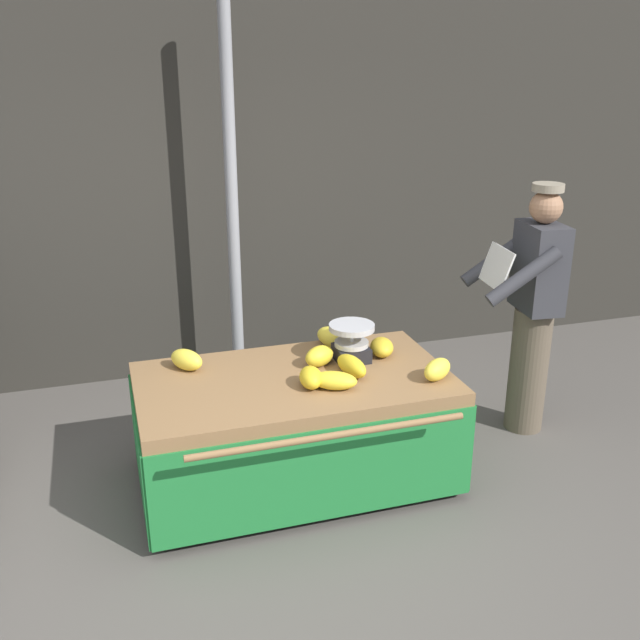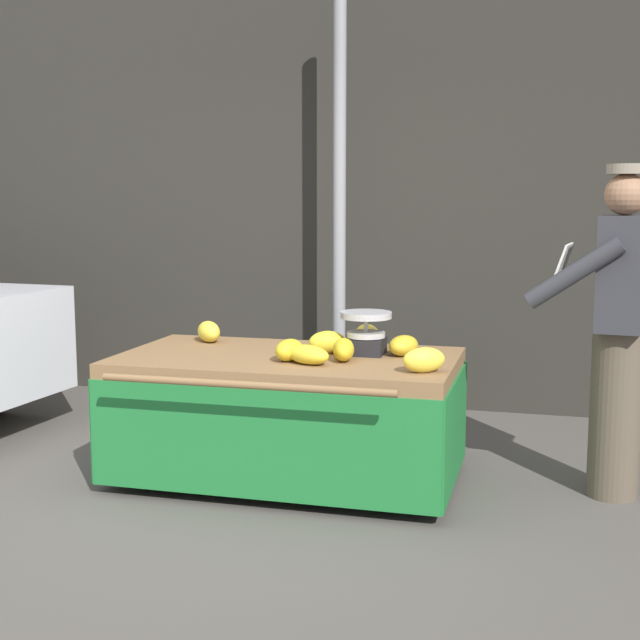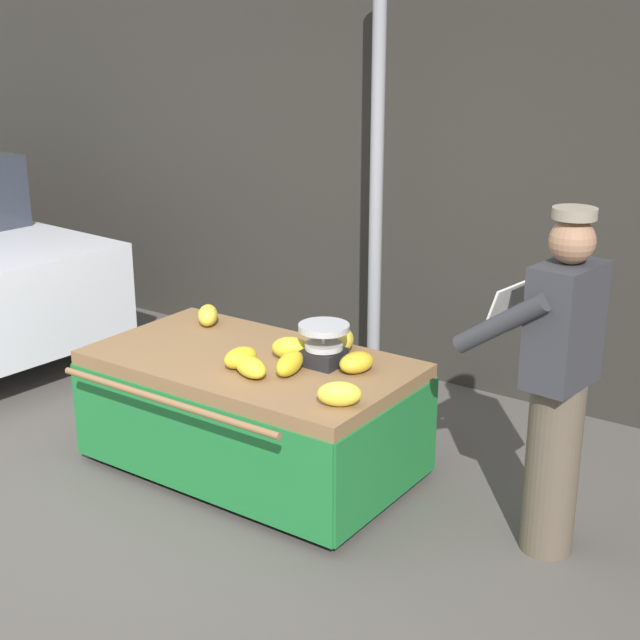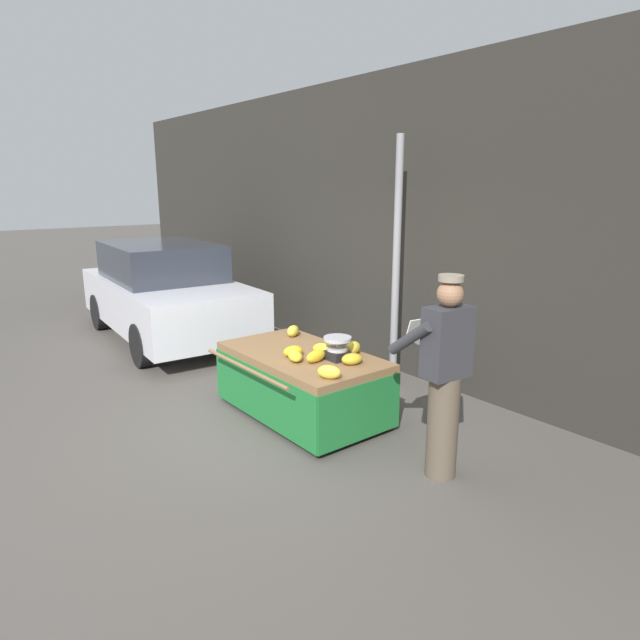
{
  "view_description": "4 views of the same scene",
  "coord_description": "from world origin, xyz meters",
  "px_view_note": "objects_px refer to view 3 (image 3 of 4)",
  "views": [
    {
      "loc": [
        -0.88,
        -2.89,
        2.46
      ],
      "look_at": [
        0.31,
        0.92,
        0.99
      ],
      "focal_mm": 40.2,
      "sensor_mm": 36.0,
      "label": 1
    },
    {
      "loc": [
        1.49,
        -3.65,
        1.55
      ],
      "look_at": [
        0.25,
        0.94,
        0.88
      ],
      "focal_mm": 48.79,
      "sensor_mm": 36.0,
      "label": 2
    },
    {
      "loc": [
        3.15,
        -2.89,
        2.49
      ],
      "look_at": [
        0.57,
        0.81,
        1.0
      ],
      "focal_mm": 50.79,
      "sensor_mm": 36.0,
      "label": 3
    },
    {
      "loc": [
        4.48,
        -2.42,
        2.39
      ],
      "look_at": [
        0.29,
        0.89,
        1.07
      ],
      "focal_mm": 30.58,
      "sensor_mm": 36.0,
      "label": 4
    }
  ],
  "objects_px": {
    "weighing_scale": "(324,345)",
    "banana_bunch_3": "(342,340)",
    "banana_bunch_5": "(208,315)",
    "banana_bunch_6": "(290,348)",
    "street_pole": "(376,183)",
    "banana_bunch_4": "(290,363)",
    "banana_cart": "(251,388)",
    "vendor_person": "(556,384)",
    "banana_bunch_2": "(357,362)",
    "banana_bunch_7": "(251,367)",
    "banana_bunch_0": "(339,394)",
    "banana_bunch_1": "(241,358)"
  },
  "relations": [
    {
      "from": "weighing_scale",
      "to": "banana_bunch_6",
      "type": "relative_size",
      "value": 1.35
    },
    {
      "from": "street_pole",
      "to": "banana_bunch_6",
      "type": "relative_size",
      "value": 14.23
    },
    {
      "from": "weighing_scale",
      "to": "banana_bunch_3",
      "type": "height_order",
      "value": "weighing_scale"
    },
    {
      "from": "street_pole",
      "to": "banana_bunch_3",
      "type": "height_order",
      "value": "street_pole"
    },
    {
      "from": "banana_bunch_4",
      "to": "banana_bunch_5",
      "type": "relative_size",
      "value": 1.13
    },
    {
      "from": "banana_bunch_2",
      "to": "banana_bunch_7",
      "type": "bearing_deg",
      "value": -140.07
    },
    {
      "from": "banana_bunch_6",
      "to": "vendor_person",
      "type": "height_order",
      "value": "vendor_person"
    },
    {
      "from": "weighing_scale",
      "to": "banana_bunch_5",
      "type": "relative_size",
      "value": 1.22
    },
    {
      "from": "banana_bunch_4",
      "to": "vendor_person",
      "type": "distance_m",
      "value": 1.4
    },
    {
      "from": "banana_bunch_3",
      "to": "banana_bunch_4",
      "type": "relative_size",
      "value": 0.97
    },
    {
      "from": "banana_bunch_3",
      "to": "banana_bunch_4",
      "type": "bearing_deg",
      "value": -93.99
    },
    {
      "from": "banana_bunch_0",
      "to": "banana_bunch_7",
      "type": "bearing_deg",
      "value": 174.24
    },
    {
      "from": "banana_bunch_6",
      "to": "vendor_person",
      "type": "bearing_deg",
      "value": 2.55
    },
    {
      "from": "banana_bunch_6",
      "to": "street_pole",
      "type": "bearing_deg",
      "value": 101.01
    },
    {
      "from": "weighing_scale",
      "to": "banana_bunch_5",
      "type": "height_order",
      "value": "weighing_scale"
    },
    {
      "from": "banana_bunch_3",
      "to": "banana_bunch_1",
      "type": "bearing_deg",
      "value": -119.77
    },
    {
      "from": "banana_bunch_0",
      "to": "banana_bunch_1",
      "type": "distance_m",
      "value": 0.74
    },
    {
      "from": "banana_bunch_5",
      "to": "banana_bunch_7",
      "type": "xyz_separation_m",
      "value": [
        0.76,
        -0.51,
        -0.01
      ]
    },
    {
      "from": "banana_cart",
      "to": "banana_bunch_0",
      "type": "relative_size",
      "value": 8.4
    },
    {
      "from": "banana_bunch_1",
      "to": "banana_bunch_3",
      "type": "height_order",
      "value": "banana_bunch_3"
    },
    {
      "from": "banana_bunch_6",
      "to": "banana_bunch_7",
      "type": "xyz_separation_m",
      "value": [
        -0.02,
        -0.33,
        -0.01
      ]
    },
    {
      "from": "banana_bunch_1",
      "to": "banana_bunch_6",
      "type": "bearing_deg",
      "value": 63.45
    },
    {
      "from": "banana_bunch_7",
      "to": "banana_bunch_5",
      "type": "bearing_deg",
      "value": 145.82
    },
    {
      "from": "banana_bunch_4",
      "to": "banana_cart",
      "type": "bearing_deg",
      "value": 167.97
    },
    {
      "from": "banana_bunch_6",
      "to": "banana_cart",
      "type": "bearing_deg",
      "value": -148.14
    },
    {
      "from": "weighing_scale",
      "to": "banana_bunch_2",
      "type": "relative_size",
      "value": 1.32
    },
    {
      "from": "banana_bunch_1",
      "to": "banana_bunch_6",
      "type": "relative_size",
      "value": 1.01
    },
    {
      "from": "banana_bunch_6",
      "to": "banana_bunch_3",
      "type": "bearing_deg",
      "value": 57.1
    },
    {
      "from": "banana_cart",
      "to": "banana_bunch_4",
      "type": "distance_m",
      "value": 0.42
    },
    {
      "from": "banana_bunch_0",
      "to": "vendor_person",
      "type": "height_order",
      "value": "vendor_person"
    },
    {
      "from": "weighing_scale",
      "to": "banana_bunch_5",
      "type": "distance_m",
      "value": 1.0
    },
    {
      "from": "weighing_scale",
      "to": "banana_bunch_4",
      "type": "xyz_separation_m",
      "value": [
        -0.07,
        -0.21,
        -0.06
      ]
    },
    {
      "from": "banana_bunch_0",
      "to": "banana_bunch_6",
      "type": "relative_size",
      "value": 1.06
    },
    {
      "from": "banana_bunch_4",
      "to": "banana_bunch_5",
      "type": "height_order",
      "value": "banana_bunch_5"
    },
    {
      "from": "banana_bunch_4",
      "to": "vendor_person",
      "type": "relative_size",
      "value": 0.15
    },
    {
      "from": "street_pole",
      "to": "banana_cart",
      "type": "relative_size",
      "value": 1.6
    },
    {
      "from": "banana_bunch_7",
      "to": "vendor_person",
      "type": "xyz_separation_m",
      "value": [
        1.53,
        0.4,
        0.13
      ]
    },
    {
      "from": "banana_bunch_7",
      "to": "weighing_scale",
      "type": "bearing_deg",
      "value": 56.94
    },
    {
      "from": "street_pole",
      "to": "banana_bunch_2",
      "type": "relative_size",
      "value": 13.95
    },
    {
      "from": "weighing_scale",
      "to": "vendor_person",
      "type": "distance_m",
      "value": 1.3
    },
    {
      "from": "banana_bunch_3",
      "to": "banana_bunch_7",
      "type": "bearing_deg",
      "value": -107.48
    },
    {
      "from": "banana_bunch_4",
      "to": "banana_bunch_7",
      "type": "bearing_deg",
      "value": -137.74
    },
    {
      "from": "street_pole",
      "to": "banana_cart",
      "type": "xyz_separation_m",
      "value": [
        0.06,
        -1.43,
        -0.96
      ]
    },
    {
      "from": "banana_bunch_5",
      "to": "banana_bunch_7",
      "type": "height_order",
      "value": "banana_bunch_5"
    },
    {
      "from": "banana_cart",
      "to": "banana_bunch_5",
      "type": "height_order",
      "value": "banana_bunch_5"
    },
    {
      "from": "banana_bunch_2",
      "to": "banana_bunch_6",
      "type": "distance_m",
      "value": 0.42
    },
    {
      "from": "street_pole",
      "to": "banana_bunch_5",
      "type": "distance_m",
      "value": 1.43
    },
    {
      "from": "banana_bunch_1",
      "to": "banana_bunch_7",
      "type": "bearing_deg",
      "value": -26.96
    },
    {
      "from": "banana_bunch_3",
      "to": "banana_cart",
      "type": "bearing_deg",
      "value": -133.48
    },
    {
      "from": "weighing_scale",
      "to": "banana_bunch_4",
      "type": "height_order",
      "value": "weighing_scale"
    }
  ]
}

